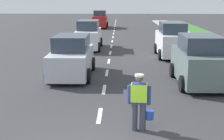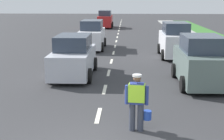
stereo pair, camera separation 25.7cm
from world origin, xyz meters
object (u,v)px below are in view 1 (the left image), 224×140
object	(u,v)px
car_oncoming_lead	(72,57)
road_worker	(140,100)
car_parked_far	(172,41)
car_oncoming_second	(88,36)
car_oncoming_third	(100,20)
car_parked_curbside	(199,62)

from	to	relation	value
car_oncoming_lead	road_worker	bearing A→B (deg)	-65.89
car_parked_far	car_oncoming_second	size ratio (longest dim) A/B	0.92
car_oncoming_second	car_parked_far	bearing A→B (deg)	-28.36
car_oncoming_third	car_oncoming_lead	distance (m)	25.48
car_parked_far	car_oncoming_lead	bearing A→B (deg)	-136.64
car_parked_curbside	car_oncoming_lead	size ratio (longest dim) A/B	0.94
car_oncoming_third	car_oncoming_lead	size ratio (longest dim) A/B	0.97
road_worker	car_oncoming_third	xyz separation A→B (m)	(-3.06, 31.94, 0.08)
car_oncoming_lead	car_oncoming_second	world-z (taller)	car_oncoming_second
road_worker	car_parked_curbside	world-z (taller)	car_parked_curbside
road_worker	car_oncoming_lead	distance (m)	7.08
road_worker	car_oncoming_third	distance (m)	32.09
car_parked_curbside	car_oncoming_second	distance (m)	11.38
road_worker	car_oncoming_second	world-z (taller)	car_oncoming_second
car_oncoming_lead	car_parked_far	xyz separation A→B (m)	(5.69, 5.37, 0.11)
car_parked_curbside	car_oncoming_lead	bearing A→B (deg)	166.90
car_oncoming_second	car_oncoming_third	bearing A→B (deg)	90.53
car_oncoming_lead	car_parked_far	size ratio (longest dim) A/B	1.07
car_parked_curbside	car_parked_far	world-z (taller)	car_parked_far
car_oncoming_third	car_parked_curbside	bearing A→B (deg)	-77.47
car_oncoming_third	car_parked_far	world-z (taller)	car_parked_far
car_oncoming_third	car_oncoming_second	distance (m)	17.04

